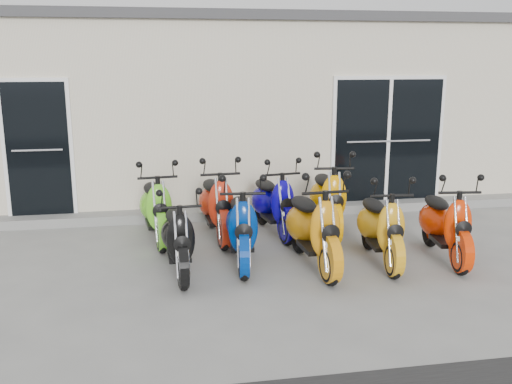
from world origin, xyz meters
TOP-DOWN VIEW (x-y plane):
  - ground at (0.00, 0.00)m, footprint 80.00×80.00m
  - building at (0.00, 5.20)m, footprint 14.00×6.00m
  - roof_cap at (0.00, 5.20)m, footprint 14.20×6.20m
  - front_step at (0.00, 2.02)m, footprint 14.00×0.40m
  - door_left at (-3.20, 2.17)m, footprint 1.07×0.08m
  - door_right at (2.60, 2.17)m, footprint 2.02×0.08m
  - scooter_front_black at (-1.15, -0.43)m, footprint 0.65×1.60m
  - scooter_front_blue at (-0.33, -0.22)m, footprint 0.80×1.77m
  - scooter_front_orange_a at (0.53, -0.51)m, footprint 0.76×1.83m
  - scooter_front_orange_b at (1.44, -0.49)m, footprint 0.75×1.70m
  - scooter_front_red at (2.32, -0.51)m, footprint 0.81×1.73m
  - scooter_back_green at (-1.41, 0.95)m, footprint 0.80×1.76m
  - scooter_back_red at (-0.54, 0.93)m, footprint 0.73×1.77m
  - scooter_back_blue at (0.32, 0.97)m, footprint 0.84×1.74m
  - scooter_back_yellow at (1.16, 0.90)m, footprint 0.86×1.86m

SIDE VIEW (x-z plane):
  - ground at x=0.00m, z-range 0.00..0.00m
  - front_step at x=0.00m, z-range 0.00..0.15m
  - scooter_front_black at x=-1.15m, z-range 0.00..1.17m
  - scooter_front_orange_b at x=1.44m, z-range 0.00..1.22m
  - scooter_front_red at x=2.32m, z-range 0.00..1.23m
  - scooter_back_blue at x=0.32m, z-range 0.00..1.23m
  - scooter_back_green at x=-1.41m, z-range 0.00..1.26m
  - scooter_front_blue at x=-0.33m, z-range 0.00..1.27m
  - scooter_back_red at x=-0.54m, z-range 0.00..1.29m
  - scooter_front_orange_a at x=0.53m, z-range 0.00..1.33m
  - scooter_back_yellow at x=1.16m, z-range 0.00..1.33m
  - door_left at x=-3.20m, z-range 0.15..2.37m
  - door_right at x=2.60m, z-range 0.15..2.37m
  - building at x=0.00m, z-range 0.00..3.20m
  - roof_cap at x=0.00m, z-range 3.20..3.36m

